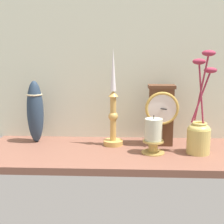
{
  "coord_description": "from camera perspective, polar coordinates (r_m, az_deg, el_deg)",
  "views": [
    {
      "loc": [
        1.11,
        -107.28,
        35.14
      ],
      "look_at": [
        -3.8,
        0.0,
        14.0
      ],
      "focal_mm": 50.4,
      "sensor_mm": 36.0,
      "label": 1
    }
  ],
  "objects": [
    {
      "name": "ground_plane",
      "position": [
        1.13,
        1.94,
        -7.58
      ],
      "size": [
        100.0,
        36.0,
        2.4
      ],
      "primitive_type": "cube",
      "color": "brown"
    },
    {
      "name": "back_wall",
      "position": [
        1.26,
        2.14,
        9.93
      ],
      "size": [
        120.0,
        2.0,
        65.0
      ],
      "primitive_type": "cube",
      "color": "silver",
      "rests_on": "ground_plane"
    },
    {
      "name": "mantel_clock",
      "position": [
        1.18,
        8.88,
        -0.33
      ],
      "size": [
        12.25,
        8.24,
        22.65
      ],
      "color": "#57331F",
      "rests_on": "ground_plane"
    },
    {
      "name": "candlestick_tall_left",
      "position": [
        1.16,
        0.21,
        -0.21
      ],
      "size": [
        7.34,
        7.34,
        36.11
      ],
      "color": "tan",
      "rests_on": "ground_plane"
    },
    {
      "name": "brass_vase_jar",
      "position": [
        1.12,
        15.55,
        -3.2
      ],
      "size": [
        9.01,
        8.41,
        35.26
      ],
      "color": "tan",
      "rests_on": "ground_plane"
    },
    {
      "name": "pillar_candle_front",
      "position": [
        1.09,
        7.51,
        -4.21
      ],
      "size": [
        8.07,
        8.07,
        13.39
      ],
      "color": "tan",
      "rests_on": "ground_plane"
    },
    {
      "name": "tall_ceramic_vase",
      "position": [
        1.24,
        -13.75,
        0.1
      ],
      "size": [
        6.32,
        6.32,
        23.85
      ],
      "color": "#25364B",
      "rests_on": "ground_plane"
    }
  ]
}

